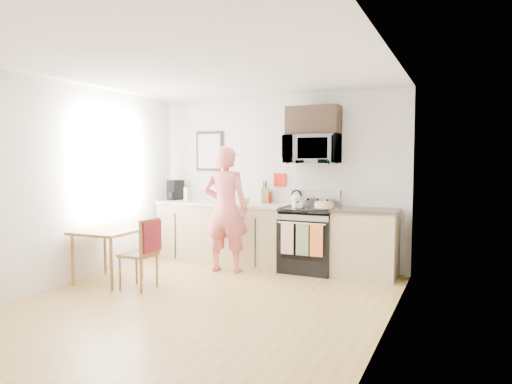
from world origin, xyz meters
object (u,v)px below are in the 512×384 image
at_px(range, 309,241).
at_px(microwave, 312,149).
at_px(dining_table, 108,236).
at_px(chair, 146,244).
at_px(person, 226,209).
at_px(cake, 324,206).

height_order(range, microwave, microwave).
xyz_separation_m(dining_table, chair, (0.69, -0.08, -0.04)).
height_order(microwave, chair, microwave).
bearing_deg(person, chair, 60.81).
height_order(chair, cake, cake).
bearing_deg(range, cake, -31.46).
relative_size(range, microwave, 1.53).
bearing_deg(person, microwave, -159.66).
bearing_deg(chair, cake, 41.04).
xyz_separation_m(dining_table, cake, (2.46, 1.53, 0.36)).
bearing_deg(chair, microwave, 49.79).
relative_size(range, person, 0.64).
bearing_deg(chair, dining_table, 172.66).
height_order(person, dining_table, person).
distance_m(dining_table, cake, 2.92).
bearing_deg(person, cake, -174.45).
xyz_separation_m(range, chair, (-1.52, -1.76, 0.14)).
distance_m(range, dining_table, 2.78).
relative_size(range, dining_table, 1.57).
xyz_separation_m(person, dining_table, (-1.12, -1.16, -0.29)).
height_order(dining_table, cake, cake).
bearing_deg(range, chair, -130.77).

